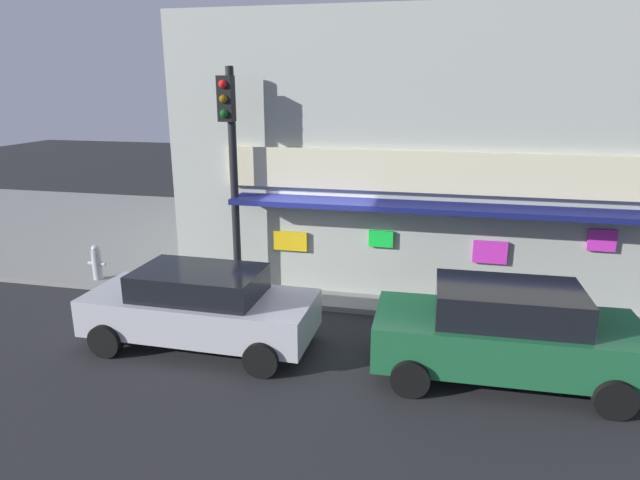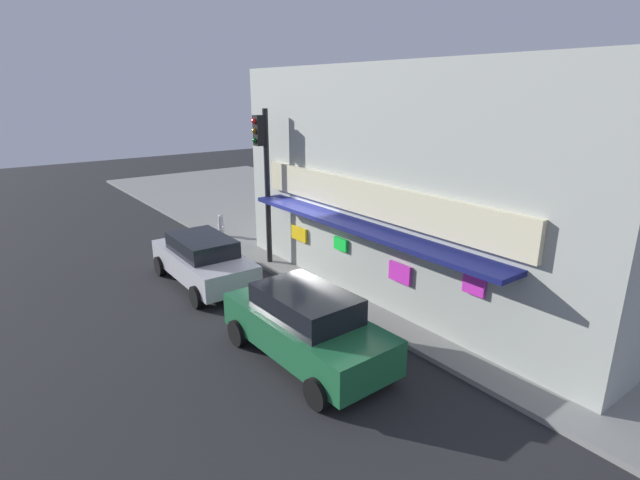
{
  "view_description": "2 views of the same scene",
  "coord_description": "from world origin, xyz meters",
  "px_view_note": "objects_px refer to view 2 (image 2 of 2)",
  "views": [
    {
      "loc": [
        2.69,
        -11.11,
        4.91
      ],
      "look_at": [
        0.11,
        0.27,
        1.57
      ],
      "focal_mm": 30.77,
      "sensor_mm": 36.0,
      "label": 1
    },
    {
      "loc": [
        11.77,
        -7.73,
        5.87
      ],
      "look_at": [
        0.8,
        0.56,
        1.55
      ],
      "focal_mm": 27.14,
      "sensor_mm": 36.0,
      "label": 2
    }
  ],
  "objects_px": {
    "potted_plant_by_doorway": "(312,242)",
    "potted_plant_by_window": "(519,303)",
    "fire_hydrant": "(221,225)",
    "pedestrian": "(424,268)",
    "traffic_light": "(264,167)",
    "parked_car_green": "(306,325)",
    "parked_car_silver": "(203,259)",
    "trash_can": "(362,270)"
  },
  "relations": [
    {
      "from": "trash_can",
      "to": "potted_plant_by_doorway",
      "type": "bearing_deg",
      "value": 178.48
    },
    {
      "from": "traffic_light",
      "to": "fire_hydrant",
      "type": "bearing_deg",
      "value": 178.02
    },
    {
      "from": "trash_can",
      "to": "parked_car_silver",
      "type": "relative_size",
      "value": 0.18
    },
    {
      "from": "traffic_light",
      "to": "potted_plant_by_doorway",
      "type": "height_order",
      "value": "traffic_light"
    },
    {
      "from": "fire_hydrant",
      "to": "parked_car_silver",
      "type": "xyz_separation_m",
      "value": [
        4.01,
        -2.56,
        0.23
      ]
    },
    {
      "from": "potted_plant_by_doorway",
      "to": "traffic_light",
      "type": "bearing_deg",
      "value": -112.68
    },
    {
      "from": "fire_hydrant",
      "to": "trash_can",
      "type": "distance_m",
      "value": 7.28
    },
    {
      "from": "potted_plant_by_doorway",
      "to": "potted_plant_by_window",
      "type": "distance_m",
      "value": 7.35
    },
    {
      "from": "parked_car_green",
      "to": "parked_car_silver",
      "type": "xyz_separation_m",
      "value": [
        -5.58,
        0.05,
        -0.06
      ]
    },
    {
      "from": "pedestrian",
      "to": "potted_plant_by_doorway",
      "type": "xyz_separation_m",
      "value": [
        -4.73,
        -0.44,
        -0.33
      ]
    },
    {
      "from": "fire_hydrant",
      "to": "traffic_light",
      "type": "bearing_deg",
      "value": -1.98
    },
    {
      "from": "pedestrian",
      "to": "potted_plant_by_window",
      "type": "relative_size",
      "value": 1.59
    },
    {
      "from": "traffic_light",
      "to": "parked_car_green",
      "type": "xyz_separation_m",
      "value": [
        5.79,
        -2.47,
        -2.57
      ]
    },
    {
      "from": "fire_hydrant",
      "to": "potted_plant_by_window",
      "type": "bearing_deg",
      "value": 11.94
    },
    {
      "from": "trash_can",
      "to": "potted_plant_by_window",
      "type": "bearing_deg",
      "value": 14.97
    },
    {
      "from": "potted_plant_by_window",
      "to": "parked_car_green",
      "type": "relative_size",
      "value": 0.24
    },
    {
      "from": "fire_hydrant",
      "to": "parked_car_green",
      "type": "bearing_deg",
      "value": -15.19
    },
    {
      "from": "potted_plant_by_window",
      "to": "parked_car_silver",
      "type": "bearing_deg",
      "value": -146.72
    },
    {
      "from": "potted_plant_by_doorway",
      "to": "potted_plant_by_window",
      "type": "relative_size",
      "value": 0.98
    },
    {
      "from": "pedestrian",
      "to": "trash_can",
      "type": "bearing_deg",
      "value": -165.29
    },
    {
      "from": "trash_can",
      "to": "parked_car_silver",
      "type": "xyz_separation_m",
      "value": [
        -3.15,
        -3.82,
        0.27
      ]
    },
    {
      "from": "parked_car_silver",
      "to": "potted_plant_by_window",
      "type": "bearing_deg",
      "value": 33.28
    },
    {
      "from": "potted_plant_by_window",
      "to": "parked_car_green",
      "type": "height_order",
      "value": "parked_car_green"
    },
    {
      "from": "fire_hydrant",
      "to": "parked_car_green",
      "type": "xyz_separation_m",
      "value": [
        9.59,
        -2.6,
        0.29
      ]
    },
    {
      "from": "traffic_light",
      "to": "parked_car_silver",
      "type": "relative_size",
      "value": 1.17
    },
    {
      "from": "pedestrian",
      "to": "parked_car_green",
      "type": "height_order",
      "value": "pedestrian"
    },
    {
      "from": "traffic_light",
      "to": "parked_car_green",
      "type": "relative_size",
      "value": 1.17
    },
    {
      "from": "traffic_light",
      "to": "trash_can",
      "type": "relative_size",
      "value": 6.41
    },
    {
      "from": "trash_can",
      "to": "potted_plant_by_window",
      "type": "relative_size",
      "value": 0.75
    },
    {
      "from": "pedestrian",
      "to": "parked_car_green",
      "type": "distance_m",
      "value": 4.41
    },
    {
      "from": "potted_plant_by_doorway",
      "to": "fire_hydrant",
      "type": "bearing_deg",
      "value": -163.15
    },
    {
      "from": "traffic_light",
      "to": "parked_car_silver",
      "type": "xyz_separation_m",
      "value": [
        0.22,
        -2.43,
        -2.62
      ]
    },
    {
      "from": "potted_plant_by_window",
      "to": "parked_car_green",
      "type": "bearing_deg",
      "value": -112.29
    },
    {
      "from": "trash_can",
      "to": "potted_plant_by_doorway",
      "type": "xyz_separation_m",
      "value": [
        -2.76,
        0.07,
        0.21
      ]
    },
    {
      "from": "trash_can",
      "to": "pedestrian",
      "type": "distance_m",
      "value": 2.11
    },
    {
      "from": "fire_hydrant",
      "to": "pedestrian",
      "type": "height_order",
      "value": "pedestrian"
    },
    {
      "from": "fire_hydrant",
      "to": "potted_plant_by_doorway",
      "type": "distance_m",
      "value": 4.61
    },
    {
      "from": "parked_car_silver",
      "to": "fire_hydrant",
      "type": "bearing_deg",
      "value": 147.46
    },
    {
      "from": "traffic_light",
      "to": "parked_car_silver",
      "type": "height_order",
      "value": "traffic_light"
    },
    {
      "from": "fire_hydrant",
      "to": "potted_plant_by_doorway",
      "type": "xyz_separation_m",
      "value": [
        4.41,
        1.34,
        0.17
      ]
    },
    {
      "from": "parked_car_green",
      "to": "traffic_light",
      "type": "bearing_deg",
      "value": 156.89
    },
    {
      "from": "fire_hydrant",
      "to": "parked_car_silver",
      "type": "relative_size",
      "value": 0.21
    }
  ]
}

